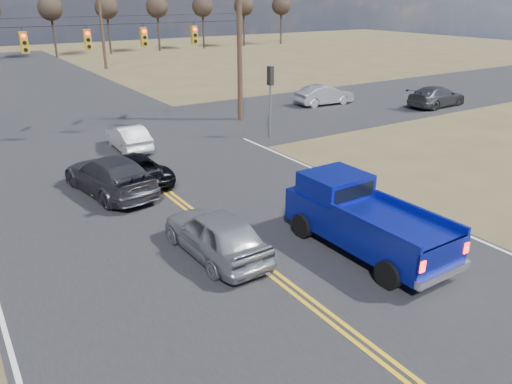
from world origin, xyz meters
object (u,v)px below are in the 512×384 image
black_suv (130,169)px  cross_car_east_far (437,96)px  white_car_queue (128,137)px  pickup_truck (362,219)px  silver_suv (216,233)px  dgrey_car_queue (110,175)px  cross_car_east_near (324,95)px

black_suv → cross_car_east_far: 23.82m
white_car_queue → cross_car_east_far: cross_car_east_far is taller
pickup_truck → black_suv: (-3.99, 9.59, -0.40)m
pickup_truck → silver_suv: size_ratio=1.31×
black_suv → cross_car_east_far: cross_car_east_far is taller
silver_suv → white_car_queue: (1.60, 12.31, -0.10)m
dgrey_car_queue → white_car_queue: bearing=-124.4°
white_car_queue → dgrey_car_queue: dgrey_car_queue is taller
pickup_truck → black_suv: 10.40m
cross_car_east_near → black_suv: bearing=120.0°
pickup_truck → cross_car_east_near: bearing=51.8°
white_car_queue → cross_car_east_far: 22.06m
pickup_truck → cross_car_east_far: (19.61, 12.84, -0.31)m
cross_car_east_far → pickup_truck: bearing=118.3°
cross_car_east_near → cross_car_east_far: bearing=-122.4°
silver_suv → black_suv: (0.00, 7.52, -0.11)m
dgrey_car_queue → pickup_truck: bearing=111.1°
silver_suv → dgrey_car_queue: size_ratio=0.83×
cross_car_east_near → cross_car_east_far: (6.28, -4.82, 0.01)m
white_car_queue → cross_car_east_near: size_ratio=0.90×
pickup_truck → black_suv: size_ratio=1.26×
pickup_truck → white_car_queue: size_ratio=1.47×
white_car_queue → dgrey_car_queue: (-2.67, -5.48, 0.11)m
black_suv → cross_car_east_near: cross_car_east_near is taller
silver_suv → cross_car_east_far: bearing=-157.3°
dgrey_car_queue → cross_car_east_far: 24.98m
silver_suv → dgrey_car_queue: dgrey_car_queue is taller
dgrey_car_queue → cross_car_east_near: bearing=-163.0°
pickup_truck → silver_suv: pickup_truck is taller
black_suv → white_car_queue: size_ratio=1.17×
cross_car_east_far → black_suv: bearing=92.9°
black_suv → cross_car_east_near: (17.32, 8.06, 0.08)m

